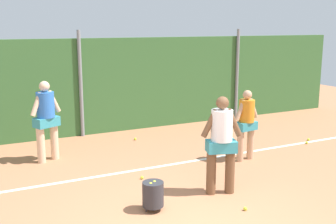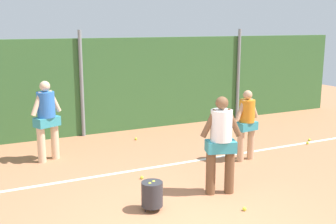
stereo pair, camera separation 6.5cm
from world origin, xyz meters
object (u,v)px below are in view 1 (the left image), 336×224
(player_foreground_near, at_px, (221,140))
(player_backcourt_far, at_px, (46,117))
(tennis_ball_2, at_px, (307,143))
(tennis_ball_7, at_px, (142,178))
(tennis_ball_1, at_px, (234,144))
(tennis_ball_6, at_px, (245,209))
(tennis_ball_8, at_px, (135,139))
(ball_hopper, at_px, (153,194))
(player_midcourt, at_px, (246,121))
(tennis_ball_3, at_px, (309,139))

(player_foreground_near, distance_m, player_backcourt_far, 4.15)
(player_backcourt_far, relative_size, tennis_ball_2, 27.82)
(player_backcourt_far, xyz_separation_m, tennis_ball_7, (1.46, -2.04, -1.00))
(player_backcourt_far, relative_size, tennis_ball_7, 27.82)
(tennis_ball_1, bearing_deg, tennis_ball_6, -122.42)
(tennis_ball_1, relative_size, tennis_ball_8, 1.00)
(tennis_ball_7, bearing_deg, tennis_ball_6, -64.75)
(tennis_ball_2, xyz_separation_m, tennis_ball_8, (-3.89, 2.32, 0.00))
(ball_hopper, height_order, tennis_ball_8, ball_hopper)
(player_midcourt, xyz_separation_m, tennis_ball_7, (-2.61, -0.09, -0.88))
(tennis_ball_7, distance_m, tennis_ball_8, 2.91)
(tennis_ball_6, height_order, tennis_ball_8, same)
(ball_hopper, distance_m, tennis_ball_2, 5.56)
(player_backcourt_far, bearing_deg, tennis_ball_7, -77.80)
(player_foreground_near, height_order, tennis_ball_8, player_foreground_near)
(tennis_ball_3, distance_m, tennis_ball_7, 5.15)
(player_backcourt_far, height_order, tennis_ball_2, player_backcourt_far)
(player_foreground_near, xyz_separation_m, tennis_ball_6, (-0.03, -0.81, -0.99))
(tennis_ball_8, bearing_deg, tennis_ball_6, -89.58)
(tennis_ball_3, xyz_separation_m, tennis_ball_6, (-4.12, -2.74, 0.00))
(tennis_ball_3, bearing_deg, tennis_ball_7, -172.87)
(tennis_ball_3, relative_size, tennis_ball_7, 1.00)
(player_midcourt, relative_size, tennis_ball_3, 24.60)
(player_midcourt, relative_size, tennis_ball_8, 24.60)
(tennis_ball_6, bearing_deg, ball_hopper, 153.36)
(ball_hopper, relative_size, tennis_ball_1, 7.78)
(player_backcourt_far, xyz_separation_m, tennis_ball_2, (6.31, -1.60, -1.00))
(tennis_ball_2, bearing_deg, player_midcourt, -171.25)
(tennis_ball_6, bearing_deg, tennis_ball_7, 115.25)
(tennis_ball_2, height_order, tennis_ball_6, same)
(player_foreground_near, xyz_separation_m, ball_hopper, (-1.41, -0.12, -0.73))
(ball_hopper, bearing_deg, tennis_ball_3, 20.42)
(tennis_ball_1, relative_size, tennis_ball_2, 1.00)
(tennis_ball_3, xyz_separation_m, tennis_ball_8, (-4.16, 2.11, 0.00))
(player_midcourt, bearing_deg, tennis_ball_1, -120.72)
(player_foreground_near, height_order, tennis_ball_3, player_foreground_near)
(player_backcourt_far, distance_m, tennis_ball_1, 4.73)
(player_foreground_near, xyz_separation_m, tennis_ball_7, (-1.02, 1.29, -0.99))
(ball_hopper, distance_m, tennis_ball_7, 1.49)
(tennis_ball_6, relative_size, tennis_ball_8, 1.00)
(tennis_ball_6, height_order, tennis_ball_7, same)
(player_backcourt_far, xyz_separation_m, ball_hopper, (1.07, -3.45, -0.74))
(ball_hopper, bearing_deg, player_foreground_near, 4.82)
(ball_hopper, height_order, tennis_ball_6, ball_hopper)
(tennis_ball_1, xyz_separation_m, tennis_ball_3, (2.03, -0.55, 0.00))
(tennis_ball_6, bearing_deg, player_foreground_near, 87.86)
(tennis_ball_6, bearing_deg, tennis_ball_3, 33.64)
(player_midcourt, relative_size, player_backcourt_far, 0.88)
(tennis_ball_1, distance_m, tennis_ball_6, 3.90)
(player_midcourt, distance_m, tennis_ball_1, 1.49)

